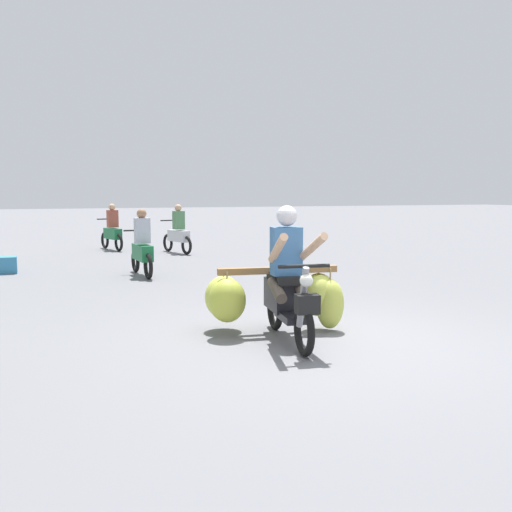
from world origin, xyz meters
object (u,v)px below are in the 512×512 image
object	(u,v)px
motorbike_distant_far_ahead	(178,233)
produce_crate	(3,265)
motorbike_distant_ahead_right	(142,249)
motorbike_main_loaded	(277,293)
motorbike_distant_ahead_left	(112,231)

from	to	relation	value
motorbike_distant_far_ahead	produce_crate	size ratio (longest dim) A/B	2.83
motorbike_distant_ahead_right	motorbike_main_loaded	bearing A→B (deg)	-83.79
produce_crate	motorbike_distant_far_ahead	bearing A→B (deg)	29.99
motorbike_distant_far_ahead	produce_crate	world-z (taller)	motorbike_distant_far_ahead
motorbike_distant_ahead_left	produce_crate	distance (m)	5.11
motorbike_distant_ahead_right	produce_crate	size ratio (longest dim) A/B	2.90
motorbike_distant_ahead_left	motorbike_distant_ahead_right	xyz separation A→B (m)	(-0.17, -5.74, 0.00)
motorbike_main_loaded	produce_crate	distance (m)	7.78
motorbike_main_loaded	motorbike_distant_ahead_left	size ratio (longest dim) A/B	1.23
motorbike_main_loaded	motorbike_distant_far_ahead	size ratio (longest dim) A/B	1.23
motorbike_distant_ahead_left	motorbike_distant_ahead_right	bearing A→B (deg)	-91.70
motorbike_distant_ahead_right	produce_crate	xyz separation A→B (m)	(-2.71, 1.53, -0.39)
motorbike_main_loaded	motorbike_distant_ahead_left	distance (m)	11.25
motorbike_main_loaded	motorbike_distant_ahead_left	xyz separation A→B (m)	(-0.43, 11.24, 0.05)
motorbike_distant_far_ahead	produce_crate	bearing A→B (deg)	-150.01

